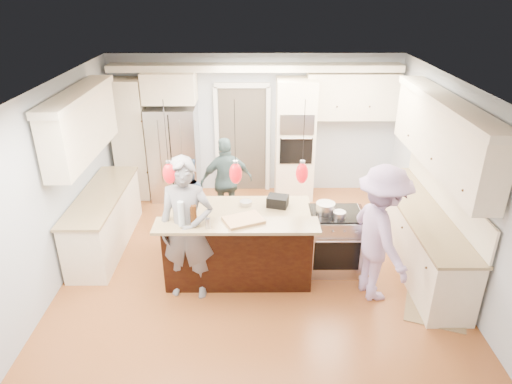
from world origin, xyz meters
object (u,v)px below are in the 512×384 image
refrigerator (174,153)px  person_bar_end (187,230)px  kitchen_island (239,242)px  island_range (335,241)px  person_far_left (186,201)px

refrigerator → person_bar_end: size_ratio=0.91×
kitchen_island → island_range: (1.41, 0.08, -0.03)m
kitchen_island → person_far_left: 1.21m
island_range → person_bar_end: (-2.06, -0.60, 0.53)m
person_far_left → refrigerator: bearing=-63.3°
refrigerator → island_range: bearing=-42.6°
island_range → person_bar_end: size_ratio=0.47×
refrigerator → kitchen_island: bearing=-63.1°
island_range → person_bar_end: bearing=-163.8°
kitchen_island → person_bar_end: 0.98m
refrigerator → person_far_left: bearing=-75.5°
refrigerator → person_far_left: (0.45, -1.74, -0.16)m
kitchen_island → person_far_left: size_ratio=1.42×
kitchen_island → person_far_left: person_far_left is taller
kitchen_island → island_range: bearing=3.1°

